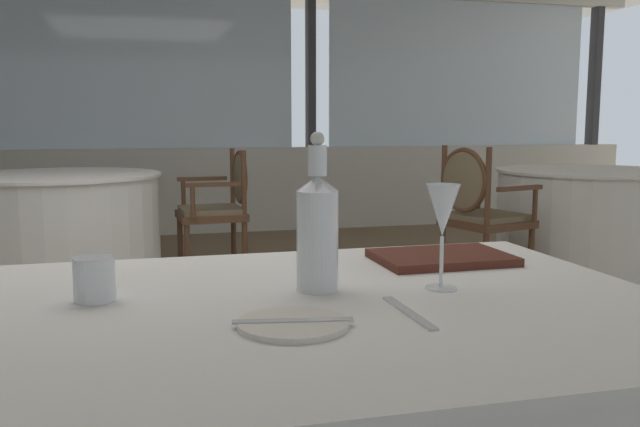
{
  "coord_description": "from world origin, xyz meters",
  "views": [
    {
      "loc": [
        0.02,
        -2.74,
        1.1
      ],
      "look_at": [
        0.38,
        -1.35,
        0.9
      ],
      "focal_mm": 37.77,
      "sensor_mm": 36.0,
      "label": 1
    }
  ],
  "objects_px": {
    "wine_glass": "(443,213)",
    "dining_chair_1_1": "(478,206)",
    "side_plate": "(293,324)",
    "dining_chair_2_1": "(222,201)",
    "menu_book": "(441,257)",
    "water_tumbler": "(94,279)",
    "water_bottle": "(317,229)"
  },
  "relations": [
    {
      "from": "wine_glass",
      "to": "dining_chair_1_1",
      "type": "relative_size",
      "value": 0.22
    },
    {
      "from": "side_plate",
      "to": "dining_chair_2_1",
      "type": "relative_size",
      "value": 0.2
    },
    {
      "from": "menu_book",
      "to": "side_plate",
      "type": "bearing_deg",
      "value": -137.95
    },
    {
      "from": "side_plate",
      "to": "dining_chair_2_1",
      "type": "height_order",
      "value": "dining_chair_2_1"
    },
    {
      "from": "water_tumbler",
      "to": "menu_book",
      "type": "height_order",
      "value": "water_tumbler"
    },
    {
      "from": "wine_glass",
      "to": "water_tumbler",
      "type": "bearing_deg",
      "value": 173.33
    },
    {
      "from": "water_tumbler",
      "to": "dining_chair_1_1",
      "type": "height_order",
      "value": "dining_chair_1_1"
    },
    {
      "from": "menu_book",
      "to": "dining_chair_2_1",
      "type": "xyz_separation_m",
      "value": [
        -0.17,
        3.34,
        -0.23
      ]
    },
    {
      "from": "side_plate",
      "to": "water_tumbler",
      "type": "bearing_deg",
      "value": 142.12
    },
    {
      "from": "water_bottle",
      "to": "wine_glass",
      "type": "distance_m",
      "value": 0.25
    },
    {
      "from": "water_bottle",
      "to": "dining_chair_2_1",
      "type": "relative_size",
      "value": 0.35
    },
    {
      "from": "water_bottle",
      "to": "menu_book",
      "type": "distance_m",
      "value": 0.43
    },
    {
      "from": "water_bottle",
      "to": "dining_chair_2_1",
      "type": "xyz_separation_m",
      "value": [
        0.19,
        3.53,
        -0.35
      ]
    },
    {
      "from": "wine_glass",
      "to": "dining_chair_1_1",
      "type": "height_order",
      "value": "wine_glass"
    },
    {
      "from": "side_plate",
      "to": "water_tumbler",
      "type": "relative_size",
      "value": 2.2
    },
    {
      "from": "water_bottle",
      "to": "menu_book",
      "type": "xyz_separation_m",
      "value": [
        0.36,
        0.2,
        -0.11
      ]
    },
    {
      "from": "side_plate",
      "to": "water_bottle",
      "type": "xyz_separation_m",
      "value": [
        0.1,
        0.23,
        0.12
      ]
    },
    {
      "from": "dining_chair_1_1",
      "to": "dining_chair_2_1",
      "type": "xyz_separation_m",
      "value": [
        -1.54,
        0.91,
        -0.02
      ]
    },
    {
      "from": "side_plate",
      "to": "water_bottle",
      "type": "bearing_deg",
      "value": 66.58
    },
    {
      "from": "side_plate",
      "to": "water_bottle",
      "type": "distance_m",
      "value": 0.28
    },
    {
      "from": "side_plate",
      "to": "water_tumbler",
      "type": "height_order",
      "value": "water_tumbler"
    },
    {
      "from": "side_plate",
      "to": "dining_chair_1_1",
      "type": "height_order",
      "value": "dining_chair_1_1"
    },
    {
      "from": "menu_book",
      "to": "dining_chair_1_1",
      "type": "relative_size",
      "value": 0.33
    },
    {
      "from": "water_tumbler",
      "to": "menu_book",
      "type": "bearing_deg",
      "value": 12.33
    },
    {
      "from": "side_plate",
      "to": "dining_chair_1_1",
      "type": "xyz_separation_m",
      "value": [
        1.83,
        2.85,
        -0.2
      ]
    },
    {
      "from": "water_tumbler",
      "to": "menu_book",
      "type": "relative_size",
      "value": 0.26
    },
    {
      "from": "side_plate",
      "to": "menu_book",
      "type": "bearing_deg",
      "value": 42.86
    },
    {
      "from": "dining_chair_2_1",
      "to": "side_plate",
      "type": "bearing_deg",
      "value": 81.61
    },
    {
      "from": "water_tumbler",
      "to": "water_bottle",
      "type": "bearing_deg",
      "value": -3.31
    },
    {
      "from": "wine_glass",
      "to": "water_tumbler",
      "type": "relative_size",
      "value": 2.55
    },
    {
      "from": "wine_glass",
      "to": "dining_chair_2_1",
      "type": "relative_size",
      "value": 0.23
    },
    {
      "from": "side_plate",
      "to": "menu_book",
      "type": "relative_size",
      "value": 0.58
    }
  ]
}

